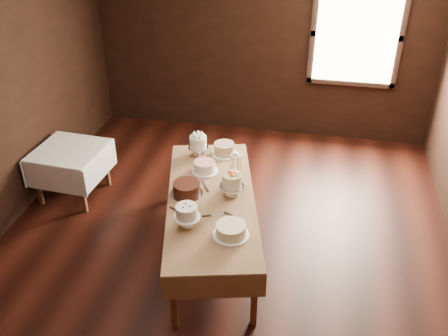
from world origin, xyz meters
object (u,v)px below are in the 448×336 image
at_px(cake_chocolate, 187,189).
at_px(cake_swirl, 187,217).
at_px(cake_meringue, 198,146).
at_px(cake_server_d, 235,184).
at_px(cake_server_e, 182,214).
at_px(cake_flowers, 232,186).
at_px(flower_vase, 235,177).
at_px(cake_server_b, 239,218).
at_px(cake_speckled, 224,149).
at_px(cake_cream, 231,230).
at_px(cake_lattice, 205,167).
at_px(cake_server_c, 204,183).
at_px(side_table, 69,154).
at_px(cake_server_a, 219,215).
at_px(display_table, 211,202).

distance_m(cake_chocolate, cake_swirl, 0.53).
relative_size(cake_meringue, cake_server_d, 1.08).
height_order(cake_chocolate, cake_server_e, cake_chocolate).
height_order(cake_flowers, flower_vase, cake_flowers).
height_order(cake_flowers, cake_server_b, cake_flowers).
xyz_separation_m(cake_speckled, flower_vase, (0.24, -0.58, 0.00)).
bearing_deg(cake_cream, cake_meringue, 115.35).
distance_m(cake_cream, cake_server_d, 0.85).
distance_m(cake_chocolate, cake_flowers, 0.47).
bearing_deg(cake_lattice, cake_server_e, -92.37).
relative_size(cake_lattice, cake_server_c, 1.25).
bearing_deg(cake_server_e, cake_server_b, 35.39).
relative_size(cake_lattice, cake_swirl, 1.16).
height_order(cake_cream, flower_vase, flower_vase).
bearing_deg(cake_server_c, flower_vase, -105.00).
bearing_deg(cake_speckled, cake_meringue, -166.00).
xyz_separation_m(cake_swirl, flower_vase, (0.31, 0.82, -0.03)).
xyz_separation_m(cake_server_b, cake_server_e, (-0.55, -0.05, 0.00)).
bearing_deg(cake_swirl, cake_server_b, 24.95).
bearing_deg(side_table, cake_flowers, -16.17).
height_order(cake_meringue, cake_server_b, cake_meringue).
bearing_deg(cake_cream, cake_server_b, 85.03).
relative_size(cake_cream, cake_server_a, 1.61).
relative_size(cake_flowers, cake_server_e, 1.16).
xyz_separation_m(cake_lattice, cake_chocolate, (-0.08, -0.47, 0.01)).
distance_m(side_table, flower_vase, 2.18).
bearing_deg(cake_server_c, cake_chocolate, 121.03).
relative_size(display_table, side_table, 2.85).
relative_size(cake_chocolate, cake_server_c, 1.43).
xyz_separation_m(cake_lattice, cake_server_c, (0.05, -0.25, -0.05)).
relative_size(cake_chocolate, cake_server_a, 1.43).
relative_size(cake_server_d, cake_server_e, 1.00).
relative_size(cake_meringue, flower_vase, 1.77).
bearing_deg(cake_server_e, cake_swirl, -27.85).
bearing_deg(cake_server_a, side_table, 134.14).
bearing_deg(flower_vase, cake_server_b, -76.68).
bearing_deg(cake_lattice, cake_speckled, 71.90).
bearing_deg(cake_flowers, side_table, 163.83).
height_order(cake_lattice, flower_vase, flower_vase).
xyz_separation_m(cake_chocolate, cake_server_d, (0.46, 0.27, -0.06)).
relative_size(cake_speckled, cake_server_e, 1.39).
height_order(cake_server_d, cake_server_e, same).
bearing_deg(cake_speckled, cake_server_a, -80.97).
bearing_deg(cake_lattice, cake_server_d, -27.45).
bearing_deg(cake_cream, cake_lattice, 115.64).
bearing_deg(side_table, cake_swirl, -33.35).
bearing_deg(cake_flowers, display_table, -156.77).
bearing_deg(cake_server_a, cake_flowers, 59.89).
height_order(cake_lattice, cake_server_b, cake_lattice).
xyz_separation_m(cake_speckled, cake_swirl, (-0.07, -1.40, 0.04)).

